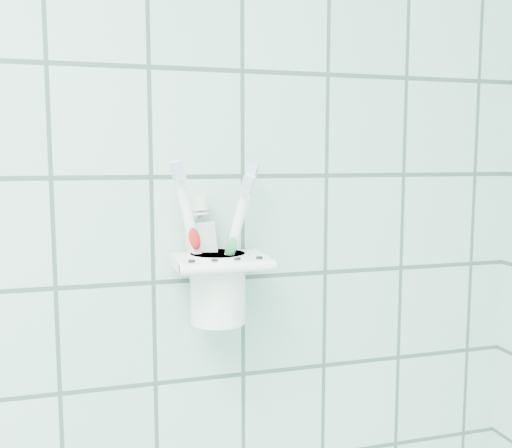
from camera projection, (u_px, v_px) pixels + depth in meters
holder_bracket at (220, 262)px, 0.69m from camera, size 0.11×0.10×0.03m
cup at (218, 285)px, 0.69m from camera, size 0.07×0.07×0.09m
toothbrush_pink at (211, 235)px, 0.69m from camera, size 0.05×0.03×0.19m
toothbrush_blue at (212, 237)px, 0.69m from camera, size 0.06×0.03×0.19m
toothbrush_orange at (214, 240)px, 0.69m from camera, size 0.04×0.06×0.18m
toothpaste_tube at (208, 247)px, 0.69m from camera, size 0.05×0.04×0.15m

